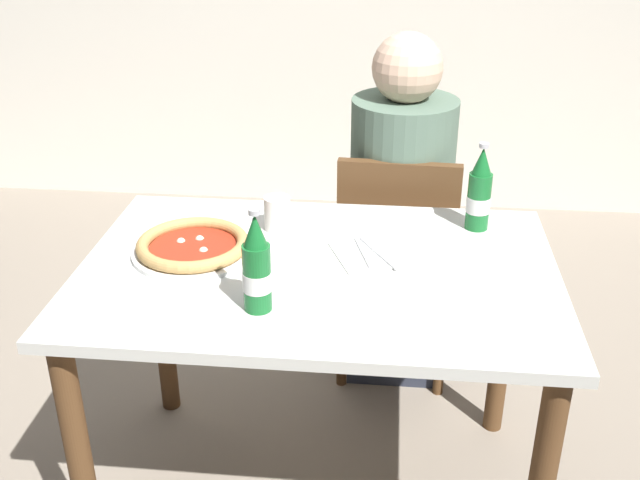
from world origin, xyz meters
TOP-DOWN VIEW (x-y plane):
  - dining_table_main at (0.00, 0.00)m, footprint 1.20×0.80m
  - chair_behind_table at (0.20, 0.61)m, footprint 0.42×0.42m
  - diner_seated at (0.21, 0.66)m, footprint 0.34×0.34m
  - pizza_margherita_near at (-0.33, 0.04)m, footprint 0.32×0.32m
  - beer_bottle_left at (-0.11, -0.21)m, footprint 0.07×0.07m
  - beer_bottle_center at (0.41, 0.27)m, footprint 0.07×0.07m
  - napkin_with_cutlery at (0.13, 0.08)m, footprint 0.23×0.23m
  - paper_cup at (-0.13, 0.21)m, footprint 0.07×0.07m

SIDE VIEW (x-z plane):
  - chair_behind_table at x=0.20m, z-range 0.06..0.91m
  - diner_seated at x=0.21m, z-range -0.02..1.19m
  - dining_table_main at x=0.00m, z-range 0.26..1.01m
  - napkin_with_cutlery at x=0.13m, z-range 0.75..0.76m
  - pizza_margherita_near at x=-0.33m, z-range 0.75..0.79m
  - paper_cup at x=-0.13m, z-range 0.75..0.84m
  - beer_bottle_left at x=-0.11m, z-range 0.73..0.98m
  - beer_bottle_center at x=0.41m, z-range 0.73..0.98m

